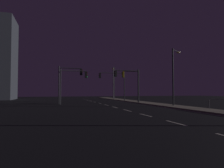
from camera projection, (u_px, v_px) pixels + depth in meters
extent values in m
plane|color=black|center=(125.00, 110.00, 19.72)|extent=(112.00, 112.00, 0.00)
cube|color=gray|center=(185.00, 108.00, 21.67)|extent=(2.61, 77.00, 0.14)
cube|color=silver|center=(176.00, 123.00, 11.57)|extent=(0.14, 2.00, 0.01)
cube|color=silver|center=(145.00, 115.00, 15.41)|extent=(0.14, 2.00, 0.01)
cube|color=silver|center=(127.00, 110.00, 19.24)|extent=(0.14, 2.00, 0.01)
cube|color=silver|center=(115.00, 107.00, 23.08)|extent=(0.14, 2.00, 0.01)
cube|color=silver|center=(106.00, 105.00, 26.91)|extent=(0.14, 2.00, 0.01)
cube|color=silver|center=(100.00, 103.00, 30.75)|extent=(0.14, 2.00, 0.01)
cube|color=silver|center=(95.00, 102.00, 34.59)|extent=(0.14, 2.00, 0.01)
cube|color=silver|center=(91.00, 101.00, 38.42)|extent=(0.14, 2.00, 0.01)
cube|color=silver|center=(87.00, 100.00, 42.26)|extent=(0.14, 2.00, 0.01)
cube|color=silver|center=(84.00, 99.00, 46.10)|extent=(0.14, 2.00, 0.01)
cube|color=silver|center=(151.00, 105.00, 26.03)|extent=(0.14, 53.00, 0.01)
cylinder|color=#2D3033|center=(139.00, 86.00, 31.24)|extent=(0.16, 0.16, 5.11)
cylinder|color=#38383D|center=(131.00, 71.00, 31.05)|extent=(2.52, 0.26, 0.11)
cube|color=olive|center=(123.00, 74.00, 30.75)|extent=(0.30, 0.36, 0.95)
sphere|color=black|center=(122.00, 73.00, 30.72)|extent=(0.20, 0.20, 0.20)
sphere|color=black|center=(122.00, 74.00, 30.71)|extent=(0.20, 0.20, 0.20)
sphere|color=#19D84C|center=(122.00, 76.00, 30.70)|extent=(0.20, 0.20, 0.20)
cylinder|color=#38383D|center=(59.00, 85.00, 28.38)|extent=(0.16, 0.16, 5.49)
cylinder|color=#2D3033|center=(70.00, 68.00, 28.89)|extent=(3.13, 0.15, 0.11)
cube|color=black|center=(81.00, 72.00, 29.29)|extent=(0.28, 0.34, 0.95)
sphere|color=black|center=(82.00, 70.00, 29.34)|extent=(0.20, 0.20, 0.20)
sphere|color=black|center=(82.00, 72.00, 29.33)|extent=(0.20, 0.20, 0.20)
sphere|color=#19D84C|center=(82.00, 74.00, 29.32)|extent=(0.20, 0.20, 0.20)
cylinder|color=#2D3033|center=(138.00, 86.00, 31.22)|extent=(0.16, 0.16, 5.20)
cylinder|color=#38383D|center=(127.00, 71.00, 30.78)|extent=(3.70, 0.13, 0.11)
cube|color=black|center=(116.00, 74.00, 30.23)|extent=(0.28, 0.34, 0.95)
sphere|color=black|center=(115.00, 72.00, 30.19)|extent=(0.20, 0.20, 0.20)
sphere|color=black|center=(115.00, 74.00, 30.18)|extent=(0.20, 0.20, 0.20)
sphere|color=#19D84C|center=(115.00, 76.00, 30.17)|extent=(0.20, 0.20, 0.20)
cylinder|color=#38383D|center=(61.00, 87.00, 28.20)|extent=(0.16, 0.16, 5.08)
cylinder|color=#4C4C51|center=(73.00, 71.00, 28.76)|extent=(3.60, 0.17, 0.11)
cube|color=black|center=(86.00, 75.00, 29.22)|extent=(0.29, 0.34, 0.95)
sphere|color=black|center=(87.00, 73.00, 29.27)|extent=(0.20, 0.20, 0.20)
sphere|color=black|center=(87.00, 75.00, 29.26)|extent=(0.20, 0.20, 0.20)
sphere|color=#19D84C|center=(87.00, 77.00, 29.25)|extent=(0.20, 0.20, 0.20)
cylinder|color=#2D3033|center=(124.00, 86.00, 37.54)|extent=(0.16, 0.16, 5.40)
cylinder|color=#38383D|center=(112.00, 73.00, 37.02)|extent=(4.70, 0.21, 0.11)
cube|color=black|center=(100.00, 76.00, 36.39)|extent=(0.29, 0.35, 0.95)
sphere|color=black|center=(99.00, 74.00, 36.36)|extent=(0.20, 0.20, 0.20)
sphere|color=black|center=(99.00, 76.00, 36.35)|extent=(0.20, 0.20, 0.20)
sphere|color=#19D84C|center=(99.00, 77.00, 36.34)|extent=(0.20, 0.20, 0.20)
cylinder|color=#2D3033|center=(173.00, 77.00, 24.36)|extent=(0.18, 0.18, 7.00)
cylinder|color=#38383D|center=(176.00, 51.00, 25.10)|extent=(1.46, 0.95, 0.10)
ellipsoid|color=#F9D172|center=(178.00, 52.00, 25.71)|extent=(0.56, 0.36, 0.24)
cylinder|color=#38383D|center=(114.00, 83.00, 45.85)|extent=(0.18, 0.18, 7.38)
cylinder|color=#4C4C51|center=(113.00, 68.00, 46.78)|extent=(0.18, 1.64, 0.10)
ellipsoid|color=#F9D172|center=(113.00, 69.00, 47.58)|extent=(0.56, 0.36, 0.24)
cylinder|color=#4C4C51|center=(113.00, 83.00, 45.75)|extent=(0.18, 0.18, 7.35)
cylinder|color=#2D3033|center=(113.00, 68.00, 46.79)|extent=(0.59, 1.77, 0.10)
ellipsoid|color=#F9D172|center=(113.00, 69.00, 47.69)|extent=(0.56, 0.36, 0.24)
cylinder|color=#59595E|center=(209.00, 104.00, 19.86)|extent=(0.09, 0.09, 0.95)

